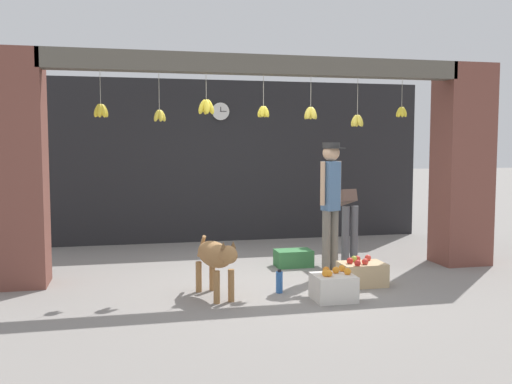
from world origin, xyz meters
name	(u,v)px	position (x,y,z in m)	size (l,w,h in m)	color
ground_plane	(264,278)	(0.00, 0.00, 0.00)	(60.00, 60.00, 0.00)	gray
shop_back_wall	(224,161)	(0.00, 2.99, 1.42)	(7.32, 0.12, 2.85)	#232326
shop_pillar_left	(15,169)	(-3.01, 0.30, 1.42)	(0.70, 0.60, 2.85)	brown
shop_pillar_right	(462,165)	(3.01, 0.30, 1.42)	(0.70, 0.60, 2.85)	brown
storefront_awning	(261,68)	(-0.01, 0.12, 2.69)	(5.42, 0.30, 0.90)	#5B564C
dog	(216,257)	(-0.74, -0.78, 0.47)	(0.45, 1.03, 0.69)	#9E7042
shopkeeper	(331,196)	(0.90, -0.01, 1.05)	(0.32, 0.31, 1.75)	#6B665B
worker_stooping	(341,212)	(1.31, 0.66, 0.75)	(0.33, 0.85, 1.12)	#56565B
fruit_crate_oranges	(333,286)	(0.51, -1.17, 0.15)	(0.45, 0.41, 0.36)	silver
fruit_crate_apples	(362,273)	(1.09, -0.62, 0.15)	(0.54, 0.39, 0.35)	tan
produce_box_green	(293,258)	(0.58, 0.61, 0.12)	(0.51, 0.33, 0.23)	#387A42
water_bottle	(279,282)	(0.01, -0.74, 0.13)	(0.08, 0.08, 0.28)	#2D60AD
wall_clock	(221,111)	(-0.07, 2.92, 2.30)	(0.32, 0.03, 0.32)	black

